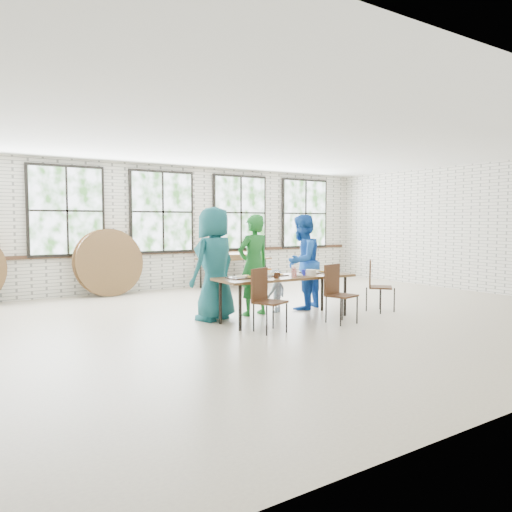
# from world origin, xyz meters

# --- Properties ---
(room) EXTENTS (12.00, 12.00, 12.00)m
(room) POSITION_xyz_m (0.00, 4.44, 1.83)
(room) COLOR beige
(room) RESTS_ON ground
(dining_table) EXTENTS (2.43, 0.90, 0.74)m
(dining_table) POSITION_xyz_m (0.22, -0.16, 0.69)
(dining_table) COLOR brown
(dining_table) RESTS_ON ground
(chair_near_left) EXTENTS (0.54, 0.53, 0.95)m
(chair_near_left) POSITION_xyz_m (-0.58, -0.69, 0.56)
(chair_near_left) COLOR #472917
(chair_near_left) RESTS_ON ground
(chair_near_right) EXTENTS (0.50, 0.49, 0.95)m
(chair_near_right) POSITION_xyz_m (0.78, -0.80, 0.56)
(chair_near_right) COLOR #472917
(chair_near_right) RESTS_ON ground
(chair_spare) EXTENTS (0.58, 0.58, 0.95)m
(chair_spare) POSITION_xyz_m (2.05, -0.46, 0.56)
(chair_spare) COLOR #472917
(chair_spare) RESTS_ON ground
(adult_teal) EXTENTS (1.08, 0.89, 1.89)m
(adult_teal) POSITION_xyz_m (-0.78, 0.49, 0.95)
(adult_teal) COLOR #1C5E6B
(adult_teal) RESTS_ON ground
(adult_green) EXTENTS (0.67, 0.47, 1.77)m
(adult_green) POSITION_xyz_m (0.01, 0.49, 0.89)
(adult_green) COLOR #1E7229
(adult_green) RESTS_ON ground
(toddler) EXTENTS (0.57, 0.44, 0.78)m
(toddler) POSITION_xyz_m (0.49, 0.49, 0.39)
(toddler) COLOR #152942
(toddler) RESTS_ON ground
(adult_blue) EXTENTS (1.06, 0.97, 1.78)m
(adult_blue) POSITION_xyz_m (1.10, 0.49, 0.89)
(adult_blue) COLOR blue
(adult_blue) RESTS_ON ground
(storage_table) EXTENTS (1.85, 0.89, 0.74)m
(storage_table) POSITION_xyz_m (1.65, 3.88, 0.69)
(storage_table) COLOR brown
(storage_table) RESTS_ON ground
(tabletop_clutter) EXTENTS (2.00, 0.62, 0.11)m
(tabletop_clutter) POSITION_xyz_m (0.29, -0.17, 0.77)
(tabletop_clutter) COLOR black
(tabletop_clutter) RESTS_ON dining_table
(round_tops_stacked) EXTENTS (1.50, 1.50, 0.13)m
(round_tops_stacked) POSITION_xyz_m (1.65, 3.88, 0.80)
(round_tops_stacked) COLOR brown
(round_tops_stacked) RESTS_ON storage_table
(round_tops_leaning) EXTENTS (4.38, 0.43, 1.49)m
(round_tops_leaning) POSITION_xyz_m (-2.82, 4.16, 0.73)
(round_tops_leaning) COLOR brown
(round_tops_leaning) RESTS_ON ground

